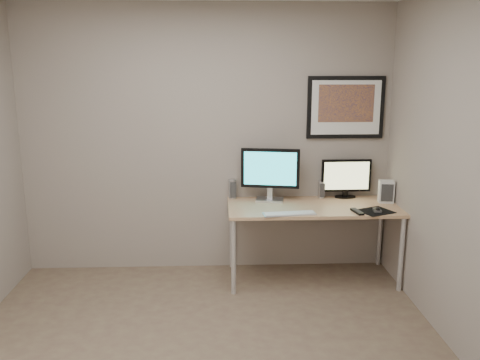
{
  "coord_description": "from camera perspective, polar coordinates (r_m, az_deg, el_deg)",
  "views": [
    {
      "loc": [
        0.12,
        -3.22,
        2.04
      ],
      "look_at": [
        0.3,
        1.1,
        1.04
      ],
      "focal_mm": 38.0,
      "sensor_mm": 36.0,
      "label": 1
    }
  ],
  "objects": [
    {
      "name": "floor",
      "position": [
        3.81,
        -4.05,
        -19.39
      ],
      "size": [
        3.6,
        3.6,
        0.0
      ],
      "primitive_type": "plane",
      "color": "brown",
      "rests_on": "ground"
    },
    {
      "name": "room",
      "position": [
        3.69,
        -4.27,
        6.81
      ],
      "size": [
        3.6,
        3.6,
        3.6
      ],
      "color": "white",
      "rests_on": "ground"
    },
    {
      "name": "desk",
      "position": [
        4.85,
        8.18,
        -3.61
      ],
      "size": [
        1.6,
        0.7,
        0.73
      ],
      "color": "#A97551",
      "rests_on": "floor"
    },
    {
      "name": "framed_art",
      "position": [
        5.07,
        11.78,
        7.99
      ],
      "size": [
        0.75,
        0.04,
        0.6
      ],
      "color": "black",
      "rests_on": "room"
    },
    {
      "name": "monitor_large",
      "position": [
        4.9,
        3.41,
        0.89
      ],
      "size": [
        0.56,
        0.23,
        0.51
      ],
      "rotation": [
        0.0,
        0.0,
        -0.18
      ],
      "color": "#B7B7BC",
      "rests_on": "desk"
    },
    {
      "name": "monitor_tv",
      "position": [
        5.12,
        11.82,
        0.29
      ],
      "size": [
        0.49,
        0.12,
        0.39
      ],
      "rotation": [
        0.0,
        0.0,
        0.02
      ],
      "color": "black",
      "rests_on": "desk"
    },
    {
      "name": "speaker_left",
      "position": [
        5.01,
        -0.86,
        -1.02
      ],
      "size": [
        0.09,
        0.09,
        0.19
      ],
      "primitive_type": "cylinder",
      "rotation": [
        0.0,
        0.0,
        0.16
      ],
      "color": "#B7B7BC",
      "rests_on": "desk"
    },
    {
      "name": "speaker_right",
      "position": [
        5.11,
        9.11,
        -1.06
      ],
      "size": [
        0.07,
        0.07,
        0.17
      ],
      "primitive_type": "cylinder",
      "rotation": [
        0.0,
        0.0,
        0.11
      ],
      "color": "#B7B7BC",
      "rests_on": "desk"
    },
    {
      "name": "keyboard",
      "position": [
        4.52,
        5.56,
        -3.78
      ],
      "size": [
        0.48,
        0.18,
        0.02
      ],
      "primitive_type": "cube",
      "rotation": [
        0.0,
        0.0,
        0.12
      ],
      "color": "silver",
      "rests_on": "desk"
    },
    {
      "name": "mousepad",
      "position": [
        4.76,
        14.98,
        -3.41
      ],
      "size": [
        0.35,
        0.34,
        0.0
      ],
      "primitive_type": "cube",
      "rotation": [
        0.0,
        0.0,
        0.42
      ],
      "color": "black",
      "rests_on": "desk"
    },
    {
      "name": "mouse",
      "position": [
        4.75,
        15.15,
        -3.2
      ],
      "size": [
        0.07,
        0.11,
        0.04
      ],
      "primitive_type": "ellipsoid",
      "rotation": [
        0.0,
        0.0,
        -0.08
      ],
      "color": "black",
      "rests_on": "mousepad"
    },
    {
      "name": "remote",
      "position": [
        4.68,
        13.01,
        -3.45
      ],
      "size": [
        0.08,
        0.19,
        0.02
      ],
      "primitive_type": "cube",
      "rotation": [
        0.0,
        0.0,
        0.19
      ],
      "color": "black",
      "rests_on": "desk"
    },
    {
      "name": "fan_unit",
      "position": [
        5.07,
        16.09,
        -1.25
      ],
      "size": [
        0.15,
        0.12,
        0.21
      ],
      "primitive_type": "cube",
      "rotation": [
        0.0,
        0.0,
        -0.14
      ],
      "color": "silver",
      "rests_on": "desk"
    }
  ]
}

